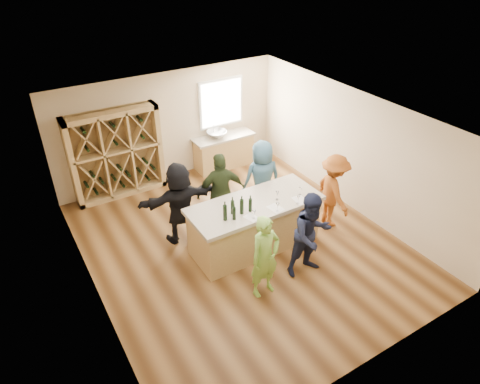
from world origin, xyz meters
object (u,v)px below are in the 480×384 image
person_server (333,191)px  wine_bottle_e (250,205)px  wine_bottle_d (242,207)px  person_near_right (311,235)px  wine_rack (116,154)px  tasting_counter_base (255,226)px  person_near_left (265,257)px  wine_bottle_c (232,207)px  person_far_mid (221,192)px  person_far_left (180,203)px  sink (217,134)px  person_far_right (262,179)px  wine_bottle_a (225,213)px  wine_bottle_b (234,213)px

person_server → wine_bottle_e: bearing=101.3°
wine_bottle_d → person_near_right: bearing=-48.3°
person_near_right → person_server: (1.41, 0.97, -0.02)m
wine_rack → tasting_counter_base: bearing=-63.8°
tasting_counter_base → wine_bottle_d: wine_bottle_d is taller
wine_bottle_d → person_near_left: bearing=-98.4°
tasting_counter_base → person_near_right: (0.48, -1.19, 0.37)m
person_near_left → person_near_right: (1.05, 0.02, 0.05)m
person_near_left → person_server: (2.46, 0.99, 0.03)m
wine_bottle_c → person_near_right: (1.05, -1.10, -0.35)m
person_far_mid → person_near_left: bearing=93.9°
person_near_left → person_near_right: size_ratio=0.94×
person_far_left → person_far_mid: bearing=178.7°
sink → tasting_counter_base: (-0.99, -3.40, -0.51)m
wine_rack → person_far_right: (2.52, -2.51, -0.19)m
sink → wine_bottle_e: bearing=-108.9°
wine_bottle_c → wine_bottle_d: (0.15, -0.09, 0.01)m
wine_bottle_a → person_far_left: bearing=107.4°
wine_rack → wine_bottle_e: size_ratio=8.00×
wine_bottle_d → person_far_right: (1.24, 1.15, -0.33)m
wine_rack → wine_bottle_b: 3.89m
wine_bottle_a → person_far_mid: person_far_mid is taller
person_near_right → person_server: person_near_right is taller
sink → wine_bottle_a: bearing=-116.4°
tasting_counter_base → wine_bottle_c: wine_bottle_c is taller
person_near_left → person_far_mid: bearing=77.2°
wine_bottle_b → wine_bottle_d: (0.22, 0.09, 0.02)m
sink → wine_bottle_b: bearing=-114.0°
sink → wine_bottle_c: bearing=-114.2°
wine_rack → wine_bottle_a: size_ratio=6.89×
wine_bottle_e → person_near_left: bearing=-108.3°
sink → person_far_mid: size_ratio=0.30×
tasting_counter_base → wine_bottle_c: size_ratio=9.04×
wine_bottle_a → person_server: 2.71m
wine_bottle_b → wine_bottle_c: (0.07, 0.18, 0.01)m
wine_bottle_e → wine_bottle_c: bearing=162.3°
person_far_mid → person_far_right: same height
wine_bottle_c → person_far_left: bearing=118.4°
wine_bottle_e → person_near_left: 1.14m
wine_bottle_c → person_far_left: (-0.61, 1.12, -0.32)m
sink → person_far_right: (-0.18, -2.44, -0.11)m
sink → person_far_left: size_ratio=0.30×
person_server → person_far_mid: 2.43m
person_near_right → person_server: 1.72m
wine_rack → wine_bottle_a: wine_rack is taller
person_near_right → person_far_left: person_far_left is taller
wine_bottle_d → person_far_right: person_far_right is taller
person_near_left → person_far_right: size_ratio=0.91×
wine_rack → person_near_right: (2.18, -4.66, -0.23)m
wine_rack → sink: (2.70, -0.07, -0.09)m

